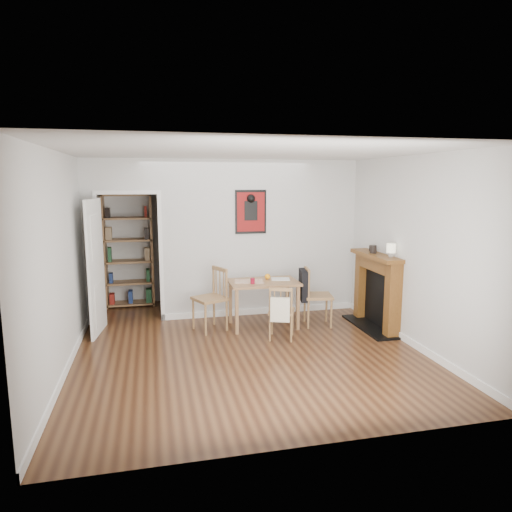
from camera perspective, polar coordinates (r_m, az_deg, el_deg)
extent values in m
plane|color=#56341B|center=(6.53, -1.59, -10.84)|extent=(5.20, 5.20, 0.00)
plane|color=silver|center=(8.74, -4.99, 3.07)|extent=(4.50, 0.00, 4.50)
plane|color=silver|center=(3.73, 6.24, -5.48)|extent=(4.50, 0.00, 4.50)
plane|color=silver|center=(6.17, -22.58, -0.24)|extent=(0.00, 5.20, 5.20)
plane|color=silver|center=(6.99, 16.76, 1.13)|extent=(0.00, 5.20, 5.20)
plane|color=silver|center=(6.14, -1.70, 12.60)|extent=(5.20, 5.20, 0.00)
cube|color=silver|center=(7.68, 0.52, 2.23)|extent=(3.35, 0.10, 2.60)
cube|color=silver|center=(7.53, -19.91, 1.52)|extent=(0.25, 0.10, 2.60)
cube|color=silver|center=(7.42, -15.89, 9.57)|extent=(0.90, 0.10, 0.55)
cube|color=white|center=(7.55, -19.08, -0.51)|extent=(0.06, 0.14, 2.05)
cube|color=white|center=(7.51, -11.79, -0.25)|extent=(0.06, 0.14, 2.05)
cube|color=white|center=(7.87, 0.61, -6.89)|extent=(3.35, 0.02, 0.10)
cube|color=white|center=(5.93, -22.68, -13.20)|extent=(0.02, 4.00, 0.10)
cube|color=white|center=(6.78, 18.71, -10.13)|extent=(0.02, 4.00, 0.10)
cube|color=white|center=(7.10, -19.38, -1.34)|extent=(0.15, 0.80, 2.00)
cube|color=black|center=(7.53, -0.66, 5.53)|extent=(0.52, 0.02, 0.72)
cube|color=maroon|center=(7.52, -0.64, 5.53)|extent=(0.46, 0.00, 0.64)
cube|color=olive|center=(7.06, 0.93, -3.31)|extent=(1.06, 0.68, 0.04)
cube|color=olive|center=(6.79, -2.42, -7.00)|extent=(0.05, 0.05, 0.69)
cube|color=olive|center=(7.01, 5.25, -6.49)|extent=(0.05, 0.05, 0.69)
cube|color=olive|center=(7.32, -3.23, -5.79)|extent=(0.05, 0.05, 0.69)
cube|color=olive|center=(7.53, 3.92, -5.36)|extent=(0.05, 0.05, 0.69)
cube|color=black|center=(7.16, 5.88, -3.63)|extent=(0.17, 0.39, 0.48)
cube|color=beige|center=(6.39, 3.06, -6.65)|extent=(0.28, 0.18, 0.34)
cube|color=olive|center=(8.54, -18.39, 0.62)|extent=(0.04, 0.35, 2.05)
cube|color=olive|center=(8.50, -12.88, 0.83)|extent=(0.04, 0.35, 2.05)
cube|color=olive|center=(8.70, -15.36, -5.69)|extent=(0.86, 0.35, 0.03)
cube|color=olive|center=(8.54, -15.58, -0.64)|extent=(0.86, 0.35, 0.03)
cube|color=olive|center=(8.42, -15.94, 7.35)|extent=(0.86, 0.35, 0.03)
cube|color=maroon|center=(8.51, -15.64, 0.72)|extent=(0.76, 0.28, 0.28)
cube|color=brown|center=(6.88, 16.74, -5.38)|extent=(0.20, 0.16, 1.10)
cube|color=brown|center=(7.73, 13.13, -3.62)|extent=(0.20, 0.16, 1.10)
cube|color=brown|center=(7.17, 14.81, 0.04)|extent=(0.30, 1.21, 0.06)
cube|color=brown|center=(7.21, 14.98, -0.97)|extent=(0.20, 0.85, 0.20)
cube|color=black|center=(7.35, 15.21, -5.18)|extent=(0.08, 0.81, 0.88)
cube|color=black|center=(7.41, 14.24, -8.51)|extent=(0.45, 1.25, 0.03)
cylinder|color=maroon|center=(6.87, -0.43, -3.13)|extent=(0.07, 0.07, 0.09)
sphere|color=#FF990D|center=(7.17, 1.45, -2.58)|extent=(0.09, 0.09, 0.09)
cube|color=beige|center=(7.03, -0.89, -3.19)|extent=(0.49, 0.40, 0.00)
cube|color=silver|center=(7.18, 3.08, -2.89)|extent=(0.32, 0.27, 0.01)
cylinder|color=silver|center=(6.83, 16.49, 0.09)|extent=(0.07, 0.07, 0.08)
cylinder|color=white|center=(6.82, 16.53, 0.95)|extent=(0.13, 0.13, 0.13)
cylinder|color=black|center=(7.19, 14.44, 0.82)|extent=(0.10, 0.10, 0.12)
cylinder|color=black|center=(7.42, 14.22, 0.95)|extent=(0.07, 0.07, 0.09)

